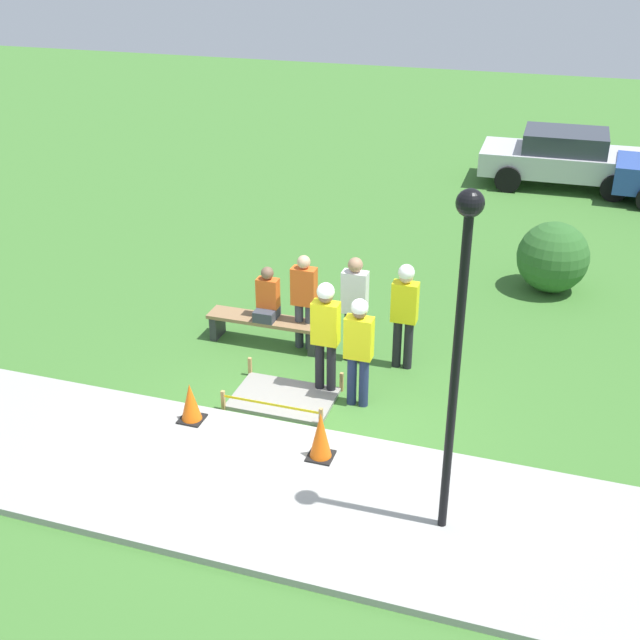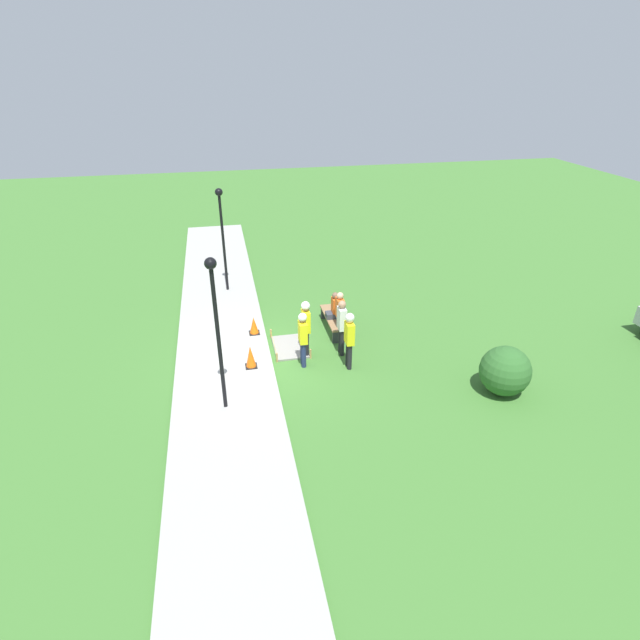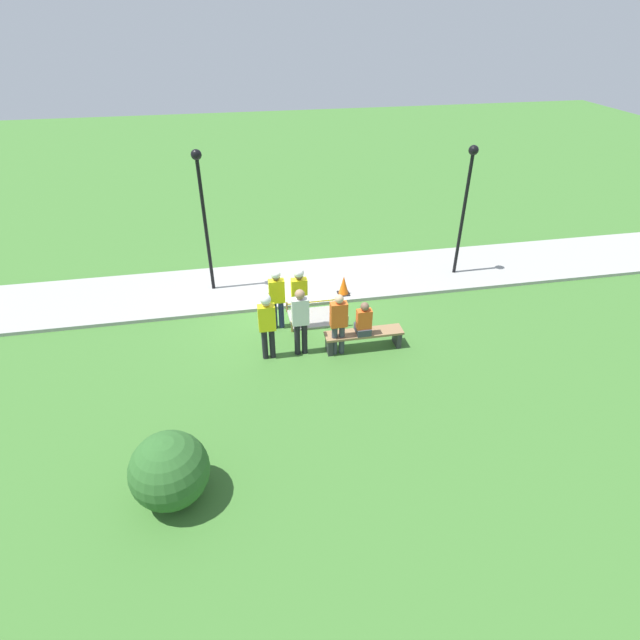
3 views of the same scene
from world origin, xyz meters
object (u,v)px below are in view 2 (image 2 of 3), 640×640
at_px(park_bench, 332,320).
at_px(traffic_cone_far_patch, 251,357).
at_px(bystander_in_orange_shirt, 340,313).
at_px(lamppost_far, 222,225).
at_px(lamppost_near, 216,315).
at_px(person_seated_on_bench, 334,308).
at_px(traffic_cone_near_patch, 254,325).
at_px(worker_assistant, 303,335).
at_px(bystander_in_gray_shirt, 342,324).
at_px(worker_trainee, 349,336).
at_px(worker_supervisor, 306,324).

bearing_deg(park_bench, traffic_cone_far_patch, -56.37).
height_order(bystander_in_orange_shirt, lamppost_far, lamppost_far).
bearing_deg(bystander_in_orange_shirt, lamppost_near, -51.46).
xyz_separation_m(bystander_in_orange_shirt, lamppost_near, (2.98, -3.74, 1.81)).
bearing_deg(person_seated_on_bench, traffic_cone_near_patch, -92.86).
height_order(traffic_cone_far_patch, worker_assistant, worker_assistant).
height_order(worker_assistant, bystander_in_gray_shirt, bystander_in_gray_shirt).
distance_m(park_bench, person_seated_on_bench, 0.49).
bearing_deg(worker_assistant, traffic_cone_far_patch, -92.85).
distance_m(traffic_cone_far_patch, person_seated_on_bench, 3.48).
bearing_deg(lamppost_near, lamppost_far, 177.20).
bearing_deg(bystander_in_gray_shirt, worker_trainee, 1.95).
xyz_separation_m(traffic_cone_near_patch, park_bench, (0.09, 2.59, -0.04)).
bearing_deg(worker_assistant, lamppost_far, -161.38).
relative_size(traffic_cone_far_patch, worker_supervisor, 0.38).
bearing_deg(worker_supervisor, lamppost_near, -48.50).
relative_size(worker_assistant, worker_trainee, 0.97).
height_order(person_seated_on_bench, bystander_in_orange_shirt, bystander_in_orange_shirt).
bearing_deg(bystander_in_orange_shirt, worker_assistant, -47.21).
xyz_separation_m(park_bench, bystander_in_orange_shirt, (0.67, 0.08, 0.58)).
distance_m(worker_supervisor, bystander_in_orange_shirt, 1.45).
distance_m(worker_trainee, bystander_in_orange_shirt, 1.70).
bearing_deg(traffic_cone_near_patch, person_seated_on_bench, 87.14).
distance_m(worker_supervisor, worker_assistant, 0.59).
bearing_deg(traffic_cone_far_patch, worker_supervisor, 105.61).
distance_m(traffic_cone_near_patch, bystander_in_orange_shirt, 2.83).
relative_size(traffic_cone_near_patch, lamppost_near, 0.14).
bearing_deg(traffic_cone_near_patch, bystander_in_gray_shirt, 56.64).
distance_m(worker_trainee, lamppost_far, 7.19).
relative_size(person_seated_on_bench, lamppost_near, 0.22).
xyz_separation_m(traffic_cone_near_patch, worker_trainee, (2.45, 2.54, 0.67)).
height_order(traffic_cone_near_patch, bystander_in_orange_shirt, bystander_in_orange_shirt).
bearing_deg(lamppost_near, bystander_in_orange_shirt, 128.54).
bearing_deg(worker_trainee, park_bench, 178.74).
bearing_deg(traffic_cone_far_patch, lamppost_far, -175.66).
bearing_deg(lamppost_near, traffic_cone_far_patch, 155.34).
relative_size(bystander_in_gray_shirt, lamppost_near, 0.44).
bearing_deg(person_seated_on_bench, lamppost_far, -139.31).
bearing_deg(traffic_cone_near_patch, worker_supervisor, 43.74).
bearing_deg(lamppost_near, traffic_cone_near_patch, 164.05).
bearing_deg(lamppost_near, worker_trainee, 109.73).
bearing_deg(traffic_cone_far_patch, traffic_cone_near_patch, 172.38).
height_order(traffic_cone_near_patch, worker_trainee, worker_trainee).
height_order(traffic_cone_near_patch, lamppost_far, lamppost_far).
height_order(park_bench, worker_assistant, worker_assistant).
bearing_deg(bystander_in_gray_shirt, worker_supervisor, -97.52).
height_order(park_bench, bystander_in_orange_shirt, bystander_in_orange_shirt).
bearing_deg(worker_trainee, traffic_cone_near_patch, -133.94).
bearing_deg(person_seated_on_bench, worker_assistant, -35.50).
xyz_separation_m(traffic_cone_far_patch, worker_supervisor, (-0.48, 1.72, 0.64)).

